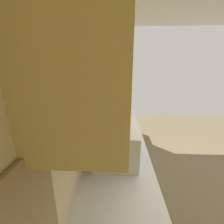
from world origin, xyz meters
TOP-DOWN VIEW (x-y plane):
  - ground_plane at (0.00, 0.00)m, footprint 7.00×7.00m
  - wall_back at (0.00, 1.59)m, footprint 4.50×0.12m
  - counter_run at (-0.31, 1.23)m, footprint 3.74×0.64m
  - upper_cabinets at (-0.31, 1.37)m, footprint 2.51×0.33m
  - oven_range at (1.85, 1.23)m, footprint 0.60×0.62m
  - microwave at (-0.65, 1.25)m, footprint 0.51×0.40m
  - bowl at (0.10, 1.12)m, footprint 0.12×0.12m
  - kettle at (0.98, 1.12)m, footprint 0.18×0.13m

SIDE VIEW (x-z plane):
  - ground_plane at x=0.00m, z-range 0.00..0.00m
  - counter_run at x=-0.31m, z-range 0.00..0.92m
  - oven_range at x=1.85m, z-range -0.07..1.03m
  - bowl at x=0.10m, z-range 0.92..0.97m
  - kettle at x=0.98m, z-range 0.91..1.09m
  - microwave at x=-0.65m, z-range 0.92..1.25m
  - wall_back at x=0.00m, z-range 0.00..2.73m
  - upper_cabinets at x=-0.31m, z-range 1.49..2.19m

